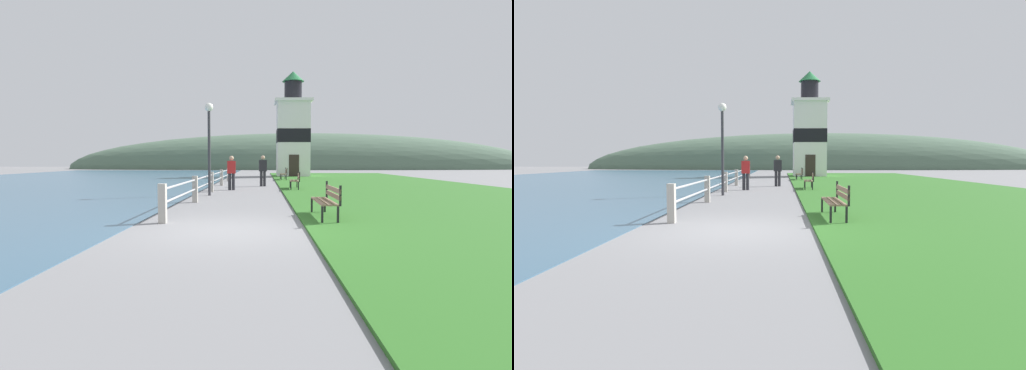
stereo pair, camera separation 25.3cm
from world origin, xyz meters
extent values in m
plane|color=slate|center=(0.00, 0.00, 0.00)|extent=(160.00, 160.00, 0.00)
cube|color=#2D6623|center=(7.74, 14.50, 0.03)|extent=(12.00, 43.50, 0.06)
cube|color=#385B75|center=(-14.24, 14.50, 0.01)|extent=(24.00, 69.60, 0.01)
cube|color=#A8A399|center=(-1.64, 1.00, 0.48)|extent=(0.18, 0.18, 0.96)
cube|color=#A8A399|center=(-1.64, 5.73, 0.48)|extent=(0.18, 0.18, 0.96)
cube|color=#A8A399|center=(-1.64, 10.46, 0.48)|extent=(0.18, 0.18, 0.96)
cube|color=#A8A399|center=(-1.64, 15.19, 0.48)|extent=(0.18, 0.18, 0.96)
cube|color=#A8A399|center=(-1.64, 19.92, 0.48)|extent=(0.18, 0.18, 0.96)
cube|color=#A8A399|center=(-1.64, 24.65, 0.48)|extent=(0.18, 0.18, 0.96)
cylinder|color=#B2B2B7|center=(-1.64, 12.83, 0.82)|extent=(0.06, 23.65, 0.06)
cylinder|color=#B2B2B7|center=(-1.64, 12.83, 0.48)|extent=(0.06, 23.65, 0.06)
cube|color=#846B51|center=(2.23, 1.72, 0.47)|extent=(0.12, 1.99, 0.04)
cube|color=#846B51|center=(2.37, 1.72, 0.47)|extent=(0.12, 1.99, 0.04)
cube|color=#846B51|center=(2.52, 1.72, 0.47)|extent=(0.12, 1.99, 0.04)
cube|color=#846B51|center=(2.61, 1.72, 0.79)|extent=(0.06, 1.99, 0.11)
cube|color=#846B51|center=(2.61, 1.72, 0.63)|extent=(0.06, 1.99, 0.11)
cube|color=black|center=(2.19, 0.75, 0.23)|extent=(0.05, 0.05, 0.45)
cube|color=black|center=(2.19, 2.69, 0.23)|extent=(0.05, 0.05, 0.45)
cube|color=black|center=(2.56, 0.76, 0.23)|extent=(0.05, 0.05, 0.45)
cube|color=black|center=(2.56, 2.69, 0.23)|extent=(0.05, 0.05, 0.45)
cube|color=black|center=(2.61, 0.76, 0.70)|extent=(0.05, 0.05, 0.49)
cube|color=black|center=(2.60, 2.69, 0.70)|extent=(0.05, 0.05, 0.49)
cube|color=#846B51|center=(2.29, 11.89, 0.47)|extent=(0.19, 1.69, 0.04)
cube|color=#846B51|center=(2.43, 11.88, 0.47)|extent=(0.19, 1.69, 0.04)
cube|color=#846B51|center=(2.58, 11.88, 0.47)|extent=(0.19, 1.69, 0.04)
cube|color=#846B51|center=(2.67, 11.87, 0.79)|extent=(0.13, 1.68, 0.11)
cube|color=#846B51|center=(2.67, 11.87, 0.63)|extent=(0.13, 1.68, 0.11)
cube|color=black|center=(2.21, 11.08, 0.23)|extent=(0.05, 0.05, 0.45)
cube|color=black|center=(2.28, 12.71, 0.23)|extent=(0.05, 0.05, 0.45)
cube|color=black|center=(2.58, 11.06, 0.23)|extent=(0.05, 0.05, 0.45)
cube|color=black|center=(2.65, 12.69, 0.23)|extent=(0.05, 0.05, 0.45)
cube|color=black|center=(2.63, 11.06, 0.70)|extent=(0.05, 0.05, 0.49)
cube|color=black|center=(2.70, 12.69, 0.70)|extent=(0.05, 0.05, 0.49)
cube|color=#846B51|center=(2.23, 21.32, 0.47)|extent=(0.13, 1.78, 0.04)
cube|color=#846B51|center=(2.38, 21.31, 0.47)|extent=(0.13, 1.78, 0.04)
cube|color=#846B51|center=(2.53, 21.31, 0.47)|extent=(0.13, 1.78, 0.04)
cube|color=#846B51|center=(2.61, 21.31, 0.79)|extent=(0.07, 1.78, 0.11)
cube|color=#846B51|center=(2.61, 21.31, 0.63)|extent=(0.07, 1.78, 0.11)
cube|color=black|center=(2.19, 20.45, 0.23)|extent=(0.05, 0.05, 0.45)
cube|color=black|center=(2.20, 22.18, 0.23)|extent=(0.05, 0.05, 0.45)
cube|color=black|center=(2.56, 20.45, 0.23)|extent=(0.05, 0.05, 0.45)
cube|color=black|center=(2.57, 22.18, 0.23)|extent=(0.05, 0.05, 0.45)
cube|color=black|center=(2.61, 20.45, 0.70)|extent=(0.05, 0.05, 0.49)
cube|color=black|center=(2.62, 22.18, 0.70)|extent=(0.05, 0.05, 0.49)
cube|color=white|center=(3.65, 28.58, 3.38)|extent=(2.94, 2.94, 6.77)
cube|color=black|center=(3.65, 28.58, 3.72)|extent=(2.98, 2.98, 1.22)
cube|color=white|center=(3.65, 28.58, 6.89)|extent=(3.38, 3.38, 0.25)
cylinder|color=black|center=(3.65, 28.58, 7.86)|extent=(1.62, 1.62, 1.69)
cone|color=#23703D|center=(3.65, 28.58, 9.18)|extent=(2.02, 2.02, 0.93)
cube|color=#332823|center=(3.65, 27.10, 1.00)|extent=(0.90, 0.06, 2.00)
cylinder|color=#28282D|center=(-0.86, 11.63, 0.42)|extent=(0.16, 0.16, 0.85)
cylinder|color=#28282D|center=(-0.67, 11.64, 0.42)|extent=(0.16, 0.16, 0.85)
cube|color=#B22323|center=(-0.77, 11.63, 1.17)|extent=(0.44, 0.25, 0.64)
sphere|color=tan|center=(-0.77, 11.63, 1.62)|extent=(0.23, 0.23, 0.23)
cylinder|color=#28282D|center=(0.74, 14.56, 0.44)|extent=(0.16, 0.16, 0.87)
cylinder|color=#28282D|center=(0.93, 14.59, 0.44)|extent=(0.16, 0.16, 0.87)
cube|color=#232328|center=(0.84, 14.57, 1.20)|extent=(0.47, 0.31, 0.65)
sphere|color=tan|center=(0.84, 14.57, 1.67)|extent=(0.24, 0.24, 0.24)
cylinder|color=#333338|center=(-1.49, 8.56, 1.80)|extent=(0.12, 0.12, 3.60)
sphere|color=white|center=(-1.49, 8.56, 3.78)|extent=(0.36, 0.36, 0.36)
ellipsoid|color=#4C6651|center=(8.00, 59.00, 0.00)|extent=(80.00, 16.00, 12.00)
camera|label=1|loc=(0.76, -8.57, 1.54)|focal=28.00mm
camera|label=2|loc=(1.02, -8.57, 1.54)|focal=28.00mm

